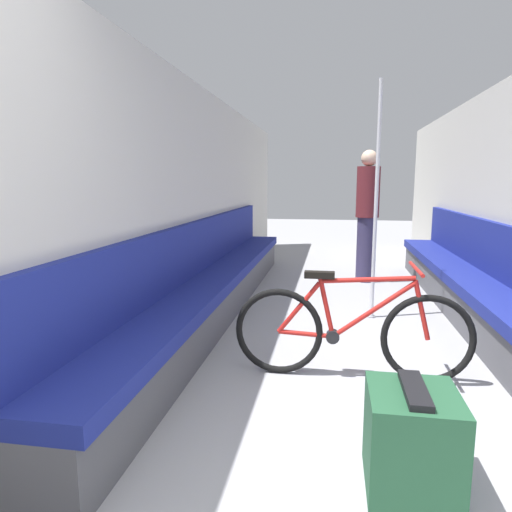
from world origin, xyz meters
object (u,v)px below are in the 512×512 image
bench_seat_row_right (481,295)px  passenger_standing (367,215)px  grab_pole_near (376,206)px  luggage_bag (412,439)px  bench_seat_row_left (215,285)px  bicycle (351,332)px

bench_seat_row_right → passenger_standing: passenger_standing is taller
grab_pole_near → luggage_bag: size_ratio=4.82×
bench_seat_row_left → grab_pole_near: (1.54, 0.15, 0.79)m
bicycle → grab_pole_near: (0.26, 1.47, 0.77)m
bench_seat_row_right → grab_pole_near: grab_pole_near is taller
bicycle → passenger_standing: size_ratio=0.92×
bench_seat_row_left → bench_seat_row_right: bearing=0.0°
bicycle → luggage_bag: 1.12m
bench_seat_row_left → grab_pole_near: bearing=5.5°
bench_seat_row_left → bicycle: bench_seat_row_left is taller
bench_seat_row_left → bicycle: 1.84m
bench_seat_row_right → luggage_bag: 2.61m
bench_seat_row_right → grab_pole_near: (-0.95, 0.15, 0.79)m
bicycle → grab_pole_near: grab_pole_near is taller
grab_pole_near → bicycle: bearing=-100.1°
bench_seat_row_right → grab_pole_near: size_ratio=2.58×
passenger_standing → luggage_bag: size_ratio=3.69×
bicycle → passenger_standing: passenger_standing is taller
bench_seat_row_right → bench_seat_row_left: bearing=180.0°
bench_seat_row_left → luggage_bag: (1.51, -2.41, -0.08)m
bench_seat_row_left → passenger_standing: 2.49m
bench_seat_row_left → grab_pole_near: 1.74m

